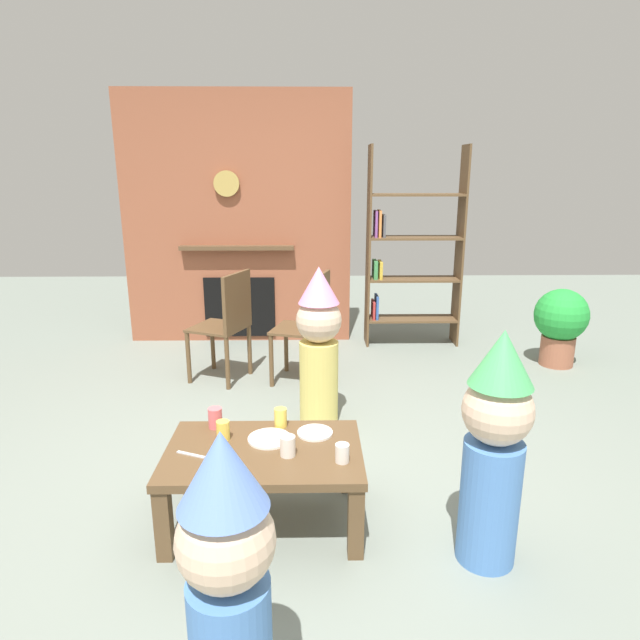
{
  "coord_description": "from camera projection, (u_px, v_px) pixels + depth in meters",
  "views": [
    {
      "loc": [
        0.1,
        -2.78,
        1.67
      ],
      "look_at": [
        0.15,
        0.4,
        0.79
      ],
      "focal_mm": 30.5,
      "sensor_mm": 36.0,
      "label": 1
    }
  ],
  "objects": [
    {
      "name": "paper_plate_rear",
      "position": [
        315.0,
        433.0,
        2.73
      ],
      "size": [
        0.18,
        0.18,
        0.01
      ],
      "primitive_type": "cylinder",
      "color": "white",
      "rests_on": "coffee_table"
    },
    {
      "name": "paper_cup_far_right",
      "position": [
        215.0,
        418.0,
        2.79
      ],
      "size": [
        0.07,
        0.07,
        0.11
      ],
      "primitive_type": "cylinder",
      "color": "#E5666B",
      "rests_on": "coffee_table"
    },
    {
      "name": "paper_cup_far_left",
      "position": [
        342.0,
        453.0,
        2.46
      ],
      "size": [
        0.06,
        0.06,
        0.09
      ],
      "primitive_type": "cylinder",
      "color": "silver",
      "rests_on": "coffee_table"
    },
    {
      "name": "potted_plant_tall",
      "position": [
        561.0,
        322.0,
        4.73
      ],
      "size": [
        0.46,
        0.46,
        0.68
      ],
      "color": "#9E5B42",
      "rests_on": "ground_plane"
    },
    {
      "name": "ground_plane",
      "position": [
        295.0,
        471.0,
        3.12
      ],
      "size": [
        12.0,
        12.0,
        0.0
      ],
      "primitive_type": "plane",
      "color": "gray"
    },
    {
      "name": "birthday_cake_slice",
      "position": [
        220.0,
        468.0,
        2.35
      ],
      "size": [
        0.1,
        0.1,
        0.07
      ],
      "primitive_type": "cone",
      "color": "pink",
      "rests_on": "coffee_table"
    },
    {
      "name": "paper_plate_front",
      "position": [
        269.0,
        439.0,
        2.67
      ],
      "size": [
        0.21,
        0.21,
        0.01
      ],
      "primitive_type": "cylinder",
      "color": "white",
      "rests_on": "coffee_table"
    },
    {
      "name": "bookshelf",
      "position": [
        408.0,
        254.0,
        5.21
      ],
      "size": [
        0.9,
        0.28,
        1.9
      ],
      "color": "brown",
      "rests_on": "ground_plane"
    },
    {
      "name": "paper_cup_center",
      "position": [
        288.0,
        446.0,
        2.51
      ],
      "size": [
        0.07,
        0.07,
        0.1
      ],
      "primitive_type": "cylinder",
      "color": "silver",
      "rests_on": "coffee_table"
    },
    {
      "name": "paper_cup_near_left",
      "position": [
        281.0,
        417.0,
        2.8
      ],
      "size": [
        0.06,
        0.06,
        0.1
      ],
      "primitive_type": "cylinder",
      "color": "#F2CC4C",
      "rests_on": "coffee_table"
    },
    {
      "name": "child_in_pink",
      "position": [
        495.0,
        444.0,
        2.28
      ],
      "size": [
        0.29,
        0.29,
        1.06
      ],
      "rotation": [
        0.0,
        0.0,
        2.87
      ],
      "color": "#4C7FC6",
      "rests_on": "ground_plane"
    },
    {
      "name": "dining_chair_left",
      "position": [
        228.0,
        320.0,
        4.35
      ],
      "size": [
        0.52,
        0.52,
        0.9
      ],
      "rotation": [
        0.0,
        0.0,
        2.75
      ],
      "color": "brown",
      "rests_on": "ground_plane"
    },
    {
      "name": "child_with_cone_hat",
      "position": [
        228.0,
        585.0,
        1.54
      ],
      "size": [
        0.28,
        0.28,
        1.02
      ],
      "rotation": [
        0.0,
        0.0,
        1.56
      ],
      "color": "#4C7FC6",
      "rests_on": "ground_plane"
    },
    {
      "name": "table_fork",
      "position": [
        191.0,
        455.0,
        2.53
      ],
      "size": [
        0.14,
        0.07,
        0.01
      ],
      "primitive_type": "cube",
      "rotation": [
        0.0,
        0.0,
        2.75
      ],
      "color": "silver",
      "rests_on": "coffee_table"
    },
    {
      "name": "child_by_the_chairs",
      "position": [
        319.0,
        343.0,
        3.58
      ],
      "size": [
        0.3,
        0.3,
        1.08
      ],
      "rotation": [
        0.0,
        0.0,
        -1.82
      ],
      "color": "#E0CC66",
      "rests_on": "ground_plane"
    },
    {
      "name": "brick_fireplace_feature",
      "position": [
        238.0,
        221.0,
        5.3
      ],
      "size": [
        2.2,
        0.28,
        2.4
      ],
      "color": "#935138",
      "rests_on": "ground_plane"
    },
    {
      "name": "dining_chair_middle",
      "position": [
        311.0,
        321.0,
        4.31
      ],
      "size": [
        0.5,
        0.5,
        0.9
      ],
      "rotation": [
        0.0,
        0.0,
        2.85
      ],
      "color": "brown",
      "rests_on": "ground_plane"
    },
    {
      "name": "coffee_table",
      "position": [
        264.0,
        461.0,
        2.6
      ],
      "size": [
        0.93,
        0.61,
        0.39
      ],
      "color": "brown",
      "rests_on": "ground_plane"
    },
    {
      "name": "paper_cup_near_right",
      "position": [
        223.0,
        430.0,
        2.66
      ],
      "size": [
        0.06,
        0.06,
        0.1
      ],
      "primitive_type": "cylinder",
      "color": "#F2CC4C",
      "rests_on": "coffee_table"
    }
  ]
}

